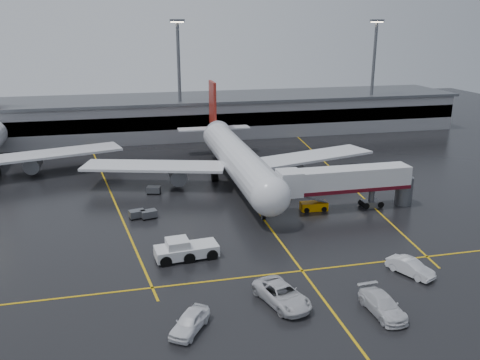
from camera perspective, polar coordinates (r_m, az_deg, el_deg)
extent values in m
plane|color=black|center=(73.16, 1.17, -2.43)|extent=(220.00, 220.00, 0.00)
cube|color=gold|center=(73.16, 1.17, -2.42)|extent=(0.25, 90.00, 0.02)
cube|color=gold|center=(53.89, 7.04, -10.16)|extent=(60.00, 0.25, 0.02)
cube|color=gold|center=(80.63, -14.56, -1.09)|extent=(9.99, 69.35, 0.02)
cube|color=gold|center=(87.90, 10.98, 0.69)|extent=(7.57, 69.64, 0.02)
cube|color=gray|center=(117.78, -4.63, 7.18)|extent=(120.00, 18.00, 8.00)
cube|color=black|center=(109.14, -3.93, 6.64)|extent=(120.00, 0.40, 3.00)
cube|color=#595B60|center=(117.10, -4.68, 9.25)|extent=(122.00, 19.00, 0.60)
cylinder|color=#595B60|center=(110.02, -6.88, 10.86)|extent=(0.70, 0.70, 25.00)
cube|color=#595B60|center=(109.33, -7.13, 17.49)|extent=(3.00, 1.20, 0.50)
cube|color=#FFE5B2|center=(109.33, -7.12, 17.33)|extent=(2.60, 0.90, 0.20)
cylinder|color=#595B60|center=(123.37, 14.78, 11.12)|extent=(0.70, 0.70, 25.00)
cube|color=#595B60|center=(122.76, 15.25, 17.01)|extent=(3.00, 1.20, 0.50)
cube|color=#FFE5B2|center=(122.75, 15.24, 16.87)|extent=(2.60, 0.90, 0.20)
cylinder|color=silver|center=(79.33, -0.24, 2.34)|extent=(5.20, 36.00, 5.20)
sphere|color=silver|center=(62.68, 3.45, -1.83)|extent=(5.20, 5.20, 5.20)
cone|color=silver|center=(99.22, -2.97, 5.75)|extent=(4.94, 8.00, 4.94)
cube|color=maroon|center=(99.32, -3.12, 8.63)|extent=(0.50, 5.50, 8.50)
cube|color=silver|center=(99.18, -2.97, 5.86)|extent=(14.00, 3.00, 0.25)
cube|color=silver|center=(79.70, -9.71, 1.56)|extent=(22.80, 11.83, 0.40)
cube|color=silver|center=(85.10, 8.03, 2.66)|extent=(22.80, 11.83, 0.40)
cylinder|color=#595B60|center=(79.39, -7.10, 0.57)|extent=(2.60, 4.50, 2.60)
cylinder|color=#595B60|center=(83.39, 5.99, 1.43)|extent=(2.60, 4.50, 2.60)
cylinder|color=#595B60|center=(66.48, 2.67, -3.61)|extent=(0.56, 0.56, 2.00)
cylinder|color=#595B60|center=(82.42, -2.87, 0.59)|extent=(0.56, 0.56, 2.00)
cylinder|color=#595B60|center=(83.73, 1.44, 0.88)|extent=(0.56, 0.56, 2.00)
cylinder|color=black|center=(66.68, 2.66, -4.05)|extent=(0.40, 1.10, 1.10)
cylinder|color=black|center=(82.55, -2.87, 0.29)|extent=(1.00, 1.40, 1.40)
cylinder|color=black|center=(83.86, 1.44, 0.58)|extent=(1.00, 1.40, 1.40)
cube|color=silver|center=(91.98, -20.22, 2.86)|extent=(22.80, 11.83, 0.40)
cylinder|color=#595B60|center=(91.88, -22.36, 1.70)|extent=(2.60, 4.50, 2.60)
cube|color=silver|center=(70.32, 11.94, 0.14)|extent=(18.00, 3.20, 3.00)
cube|color=#4F0A14|center=(70.71, 11.87, -0.87)|extent=(18.00, 3.30, 0.50)
cube|color=silver|center=(67.34, 5.59, -0.33)|extent=(3.00, 3.40, 3.30)
cylinder|color=#595B60|center=(72.94, 14.65, -1.83)|extent=(0.80, 0.80, 3.00)
cube|color=#595B60|center=(73.29, 14.59, -2.60)|extent=(2.60, 1.60, 0.90)
cylinder|color=#595B60|center=(75.19, 18.06, -1.15)|extent=(2.40, 2.40, 4.00)
cylinder|color=black|center=(72.80, 13.82, -2.68)|extent=(0.90, 1.80, 0.90)
cylinder|color=black|center=(73.79, 15.35, -2.53)|extent=(0.90, 1.80, 0.90)
cube|color=silver|center=(56.12, -6.07, -7.95)|extent=(7.08, 3.38, 1.17)
cube|color=silver|center=(55.53, -7.09, -7.16)|extent=(2.56, 2.56, 0.98)
cube|color=black|center=(55.53, -7.09, -7.16)|extent=(2.31, 2.31, 0.88)
cylinder|color=black|center=(55.84, -8.63, -8.58)|extent=(1.55, 3.04, 1.27)
cylinder|color=black|center=(56.27, -6.06, -8.27)|extent=(1.55, 3.04, 1.27)
cylinder|color=black|center=(56.80, -3.53, -7.94)|extent=(1.55, 3.04, 1.27)
cube|color=#D58400|center=(70.39, 8.35, -2.94)|extent=(3.81, 1.79, 1.14)
cube|color=#595B60|center=(70.02, 8.39, -2.11)|extent=(3.64, 1.16, 1.30)
cylinder|color=black|center=(70.13, 7.38, -3.20)|extent=(0.84, 1.80, 0.72)
cylinder|color=black|center=(70.85, 9.30, -3.07)|extent=(0.84, 1.80, 0.72)
imported|color=silver|center=(47.63, 4.78, -12.80)|extent=(4.76, 7.15, 1.82)
imported|color=silver|center=(47.84, 15.83, -13.42)|extent=(2.65, 5.89, 1.68)
imported|color=silver|center=(55.29, 18.71, -9.32)|extent=(3.71, 5.25, 1.64)
imported|color=white|center=(44.09, -5.71, -15.67)|extent=(4.34, 5.11, 1.65)
cube|color=#595B60|center=(67.81, -10.28, -3.77)|extent=(2.26, 1.75, 0.90)
cylinder|color=black|center=(67.33, -10.78, -4.39)|extent=(0.40, 0.20, 0.40)
cylinder|color=black|center=(67.75, -9.48, -4.17)|extent=(0.40, 0.20, 0.40)
cylinder|color=black|center=(68.22, -11.02, -4.10)|extent=(0.40, 0.20, 0.40)
cylinder|color=black|center=(68.64, -9.74, -3.90)|extent=(0.40, 0.20, 0.40)
cube|color=#595B60|center=(68.15, -11.58, -3.74)|extent=(2.25, 1.73, 0.90)
cylinder|color=black|center=(67.68, -12.09, -4.35)|extent=(0.40, 0.20, 0.40)
cylinder|color=black|center=(68.05, -10.79, -4.15)|extent=(0.40, 0.20, 0.40)
cylinder|color=black|center=(68.59, -12.31, -4.07)|extent=(0.40, 0.20, 0.40)
cylinder|color=black|center=(68.95, -11.03, -3.87)|extent=(0.40, 0.20, 0.40)
cube|color=#595B60|center=(77.32, -9.74, -1.07)|extent=(2.27, 1.77, 0.90)
cylinder|color=black|center=(77.17, -10.37, -1.51)|extent=(0.40, 0.20, 0.40)
cylinder|color=black|center=(76.85, -9.20, -1.52)|extent=(0.40, 0.20, 0.40)
cylinder|color=black|center=(78.09, -10.23, -1.27)|extent=(0.40, 0.20, 0.40)
cylinder|color=black|center=(77.78, -9.07, -1.29)|extent=(0.40, 0.20, 0.40)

